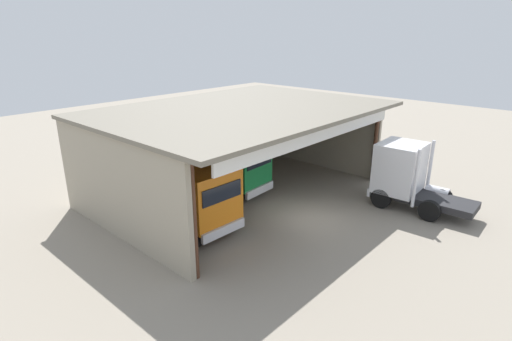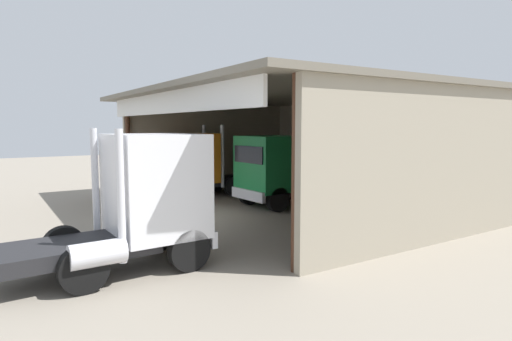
# 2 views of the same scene
# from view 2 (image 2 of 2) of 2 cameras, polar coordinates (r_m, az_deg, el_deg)

# --- Properties ---
(ground_plane) EXTENTS (80.00, 80.00, 0.00)m
(ground_plane) POSITION_cam_2_polar(r_m,az_deg,el_deg) (17.07, -10.27, -6.42)
(ground_plane) COLOR gray
(ground_plane) RESTS_ON ground
(workshop_shed) EXTENTS (15.57, 11.44, 5.10)m
(workshop_shed) POSITION_cam_2_polar(r_m,az_deg,el_deg) (19.65, 5.69, 5.93)
(workshop_shed) COLOR #9E937F
(workshop_shed) RESTS_ON ground
(truck_orange_left_bay) EXTENTS (2.76, 5.31, 3.69)m
(truck_orange_left_bay) POSITION_cam_2_polar(r_m,az_deg,el_deg) (22.20, -8.18, 0.99)
(truck_orange_left_bay) COLOR orange
(truck_orange_left_bay) RESTS_ON ground
(truck_green_center_right_bay) EXTENTS (2.79, 5.10, 3.21)m
(truck_green_center_right_bay) POSITION_cam_2_polar(r_m,az_deg,el_deg) (19.29, 2.77, 0.23)
(truck_green_center_right_bay) COLOR #197F3D
(truck_green_center_right_bay) RESTS_ON ground
(truck_white_center_left_bay) EXTENTS (2.71, 5.29, 3.58)m
(truck_white_center_left_bay) POSITION_cam_2_polar(r_m,az_deg,el_deg) (11.36, -15.01, -3.70)
(truck_white_center_left_bay) COLOR white
(truck_white_center_left_bay) RESTS_ON ground
(oil_drum) EXTENTS (0.58, 0.58, 0.88)m
(oil_drum) POSITION_cam_2_polar(r_m,az_deg,el_deg) (20.98, 15.89, -3.01)
(oil_drum) COLOR #B21E19
(oil_drum) RESTS_ON ground
(tool_cart) EXTENTS (0.90, 0.60, 1.00)m
(tool_cart) POSITION_cam_2_polar(r_m,az_deg,el_deg) (18.82, 20.60, -4.00)
(tool_cart) COLOR red
(tool_cart) RESTS_ON ground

